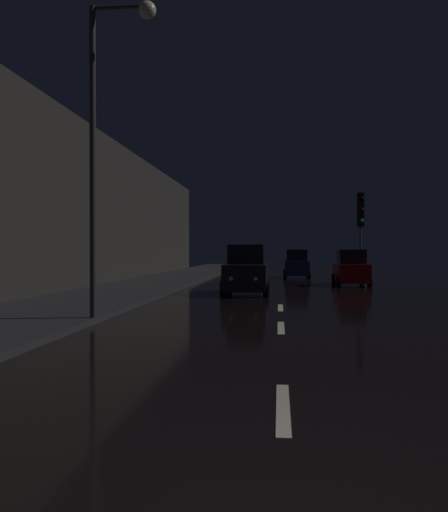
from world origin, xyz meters
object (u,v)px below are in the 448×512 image
at_px(car_distant_taillights, 297,265).
at_px(car_approaching_headlights, 246,271).
at_px(traffic_light_far_right, 361,217).
at_px(streetlamp_overhead, 109,115).
at_px(car_parked_right_far, 351,269).

bearing_deg(car_distant_taillights, car_approaching_headlights, 170.08).
bearing_deg(traffic_light_far_right, streetlamp_overhead, -38.07).
distance_m(streetlamp_overhead, car_distant_taillights, 25.56).
relative_size(car_parked_right_far, car_distant_taillights, 0.99).
relative_size(car_approaching_headlights, car_distant_taillights, 1.09).
distance_m(traffic_light_far_right, car_distant_taillights, 7.45).
bearing_deg(car_parked_right_far, car_approaching_headlights, 140.98).
bearing_deg(streetlamp_overhead, traffic_light_far_right, 64.70).
relative_size(streetlamp_overhead, car_distant_taillights, 2.12).
xyz_separation_m(streetlamp_overhead, car_parked_right_far, (7.99, 16.38, -4.37)).
distance_m(traffic_light_far_right, car_parked_right_far, 3.70).
distance_m(car_approaching_headlights, car_distant_taillights, 14.76).
xyz_separation_m(traffic_light_far_right, car_parked_right_far, (-0.80, -2.22, -2.85)).
height_order(streetlamp_overhead, car_distant_taillights, streetlamp_overhead).
xyz_separation_m(traffic_light_far_right, car_approaching_headlights, (-5.93, -8.54, -2.76)).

